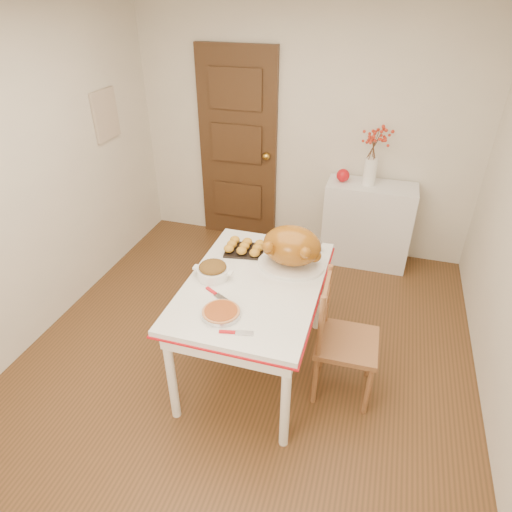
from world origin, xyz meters
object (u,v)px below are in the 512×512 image
(sideboard, at_px, (367,224))
(kitchen_table, at_px, (254,327))
(pumpkin_pie, at_px, (221,312))
(chair_oak, at_px, (348,340))
(turkey_platter, at_px, (292,248))

(sideboard, relative_size, kitchen_table, 0.65)
(pumpkin_pie, bearing_deg, chair_oak, 25.96)
(turkey_platter, bearing_deg, chair_oak, -43.85)
(sideboard, height_order, kitchen_table, sideboard)
(turkey_platter, height_order, pumpkin_pie, turkey_platter)
(sideboard, xyz_separation_m, kitchen_table, (-0.66, -1.81, -0.03))
(chair_oak, bearing_deg, turkey_platter, 57.07)
(sideboard, relative_size, turkey_platter, 1.79)
(pumpkin_pie, bearing_deg, sideboard, 71.23)
(turkey_platter, xyz_separation_m, pumpkin_pie, (-0.29, -0.67, -0.13))
(sideboard, distance_m, turkey_platter, 1.69)
(chair_oak, relative_size, turkey_platter, 1.94)
(kitchen_table, xyz_separation_m, pumpkin_pie, (-0.09, -0.40, 0.43))
(pumpkin_pie, bearing_deg, turkey_platter, 66.57)
(chair_oak, height_order, pumpkin_pie, chair_oak)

